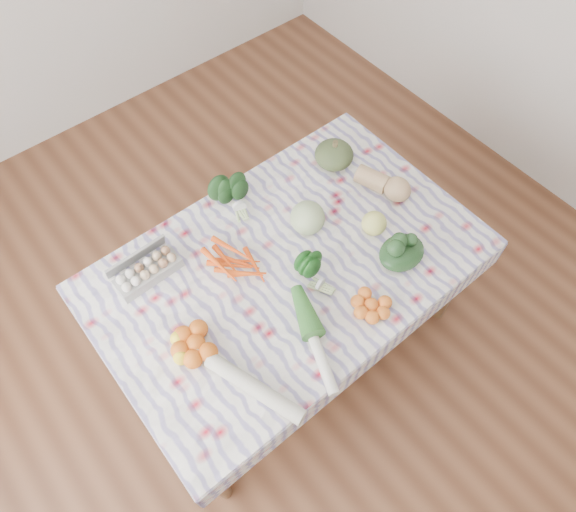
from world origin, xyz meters
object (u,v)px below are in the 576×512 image
at_px(dining_table, 288,273).
at_px(butternut_squash, 384,182).
at_px(grapefruit, 374,223).
at_px(kabocha_squash, 334,155).
at_px(egg_carton, 148,272).
at_px(cabbage, 308,218).

relative_size(dining_table, butternut_squash, 6.16).
distance_m(dining_table, butternut_squash, 0.62).
bearing_deg(grapefruit, kabocha_squash, 72.20).
bearing_deg(grapefruit, butternut_squash, 35.07).
relative_size(kabocha_squash, grapefruit, 1.69).
bearing_deg(dining_table, butternut_squash, 3.07).
distance_m(butternut_squash, grapefruit, 0.24).
xyz_separation_m(kabocha_squash, grapefruit, (-0.13, -0.41, -0.01)).
xyz_separation_m(egg_carton, cabbage, (0.68, -0.23, 0.04)).
relative_size(kabocha_squash, cabbage, 1.22).
bearing_deg(kabocha_squash, egg_carton, 179.23).
relative_size(cabbage, grapefruit, 1.39).
bearing_deg(butternut_squash, kabocha_squash, 84.77).
relative_size(dining_table, cabbage, 10.36).
height_order(dining_table, egg_carton, egg_carton).
distance_m(dining_table, cabbage, 0.26).
bearing_deg(dining_table, egg_carton, 147.27).
relative_size(butternut_squash, grapefruit, 2.33).
height_order(cabbage, grapefruit, cabbage).
distance_m(dining_table, egg_carton, 0.60).
height_order(egg_carton, grapefruit, grapefruit).
xyz_separation_m(egg_carton, butternut_squash, (1.10, -0.29, 0.02)).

